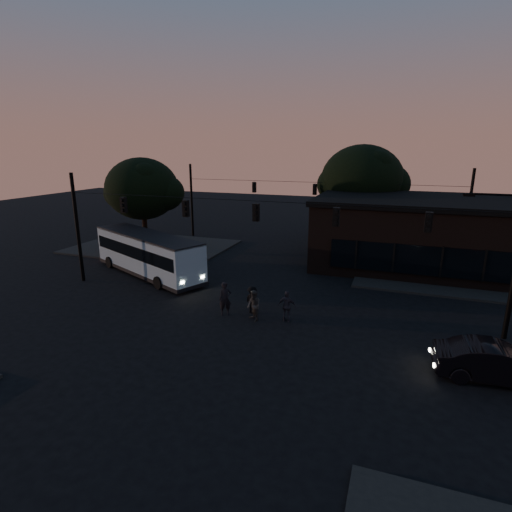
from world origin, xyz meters
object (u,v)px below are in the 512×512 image
(pedestrian_a, at_px, (225,299))
(pedestrian_b, at_px, (254,306))
(building, at_px, (417,232))
(pedestrian_c, at_px, (287,306))
(pedestrian_d, at_px, (252,300))
(bus, at_px, (148,252))
(car, at_px, (497,363))

(pedestrian_a, relative_size, pedestrian_b, 1.12)
(building, relative_size, pedestrian_b, 9.03)
(pedestrian_c, height_order, pedestrian_d, pedestrian_c)
(bus, xyz_separation_m, pedestrian_d, (9.67, -4.04, -0.92))
(building, xyz_separation_m, car, (2.82, -16.31, -1.93))
(pedestrian_a, xyz_separation_m, pedestrian_d, (1.33, 0.76, -0.16))
(bus, distance_m, pedestrian_c, 12.67)
(pedestrian_a, bearing_deg, pedestrian_d, 0.46)
(bus, height_order, pedestrian_c, bus)
(bus, height_order, pedestrian_b, bus)
(car, distance_m, pedestrian_c, 9.79)
(bus, bearing_deg, pedestrian_b, -1.56)
(pedestrian_c, bearing_deg, pedestrian_b, 15.83)
(bus, height_order, pedestrian_a, bus)
(car, distance_m, pedestrian_b, 11.34)
(bus, height_order, pedestrian_d, bus)
(pedestrian_c, bearing_deg, bus, -21.92)
(pedestrian_a, distance_m, pedestrian_b, 1.79)
(pedestrian_a, xyz_separation_m, pedestrian_b, (1.77, -0.20, -0.10))
(bus, distance_m, car, 22.43)
(car, bearing_deg, pedestrian_b, 75.35)
(bus, relative_size, pedestrian_b, 6.41)
(car, height_order, pedestrian_c, pedestrian_c)
(building, height_order, car, building)
(car, bearing_deg, building, 5.87)
(building, xyz_separation_m, pedestrian_d, (-8.76, -13.26, -1.91))
(pedestrian_b, bearing_deg, pedestrian_c, 58.13)
(car, relative_size, pedestrian_a, 2.47)
(building, distance_m, pedestrian_a, 17.35)
(pedestrian_b, distance_m, pedestrian_d, 1.05)
(pedestrian_d, bearing_deg, pedestrian_c, -158.41)
(pedestrian_b, relative_size, pedestrian_d, 1.08)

